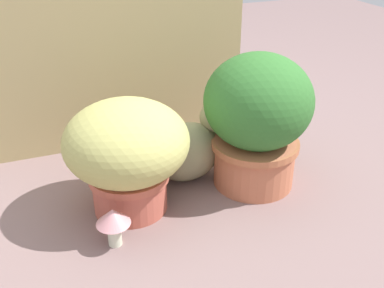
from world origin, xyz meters
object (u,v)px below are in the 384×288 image
grass_planter (127,151)px  mushroom_ornament_pink (113,220)px  cat (191,148)px  leafy_planter (257,117)px

grass_planter → mushroom_ornament_pink: bearing=-118.8°
cat → mushroom_ornament_pink: (-0.35, -0.27, -0.03)m
grass_planter → cat: 0.29m
grass_planter → leafy_planter: (0.45, -0.01, 0.04)m
leafy_planter → mushroom_ornament_pink: size_ratio=3.81×
grass_planter → cat: grass_planter is taller
leafy_planter → cat: 0.27m
leafy_planter → mushroom_ornament_pink: (-0.54, -0.16, -0.17)m
leafy_planter → grass_planter: bearing=179.2°
leafy_planter → mushroom_ornament_pink: leafy_planter is taller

